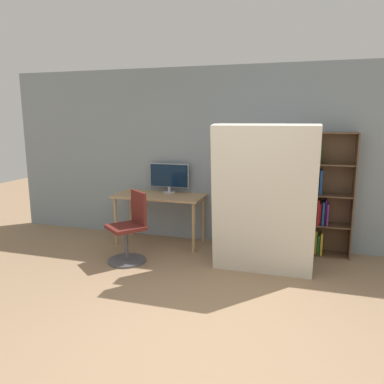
{
  "coord_description": "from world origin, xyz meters",
  "views": [
    {
      "loc": [
        0.85,
        -2.61,
        1.92
      ],
      "look_at": [
        -0.44,
        1.65,
        1.05
      ],
      "focal_mm": 35.0,
      "sensor_mm": 36.0,
      "label": 1
    }
  ],
  "objects_px": {
    "monitor": "(169,177)",
    "bookshelf": "(323,199)",
    "mattress_near": "(264,202)",
    "office_chair": "(130,233)",
    "mattress_far": "(266,197)"
  },
  "relations": [
    {
      "from": "monitor",
      "to": "bookshelf",
      "type": "bearing_deg",
      "value": -0.3
    },
    {
      "from": "monitor",
      "to": "bookshelf",
      "type": "height_order",
      "value": "bookshelf"
    },
    {
      "from": "monitor",
      "to": "mattress_near",
      "type": "distance_m",
      "value": 1.89
    },
    {
      "from": "monitor",
      "to": "office_chair",
      "type": "bearing_deg",
      "value": -99.61
    },
    {
      "from": "monitor",
      "to": "office_chair",
      "type": "relative_size",
      "value": 0.67
    },
    {
      "from": "mattress_far",
      "to": "mattress_near",
      "type": "bearing_deg",
      "value": -90.0
    },
    {
      "from": "monitor",
      "to": "bookshelf",
      "type": "xyz_separation_m",
      "value": [
        2.32,
        -0.01,
        -0.22
      ]
    },
    {
      "from": "office_chair",
      "to": "bookshelf",
      "type": "bearing_deg",
      "value": 22.99
    },
    {
      "from": "monitor",
      "to": "bookshelf",
      "type": "relative_size",
      "value": 0.37
    },
    {
      "from": "mattress_near",
      "to": "mattress_far",
      "type": "distance_m",
      "value": 0.31
    },
    {
      "from": "bookshelf",
      "to": "mattress_far",
      "type": "xyz_separation_m",
      "value": [
        -0.73,
        -0.68,
        0.13
      ]
    },
    {
      "from": "office_chair",
      "to": "mattress_near",
      "type": "height_order",
      "value": "mattress_near"
    },
    {
      "from": "mattress_far",
      "to": "monitor",
      "type": "bearing_deg",
      "value": 156.46
    },
    {
      "from": "mattress_near",
      "to": "mattress_far",
      "type": "bearing_deg",
      "value": 90.0
    },
    {
      "from": "bookshelf",
      "to": "mattress_far",
      "type": "distance_m",
      "value": 1.01
    }
  ]
}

